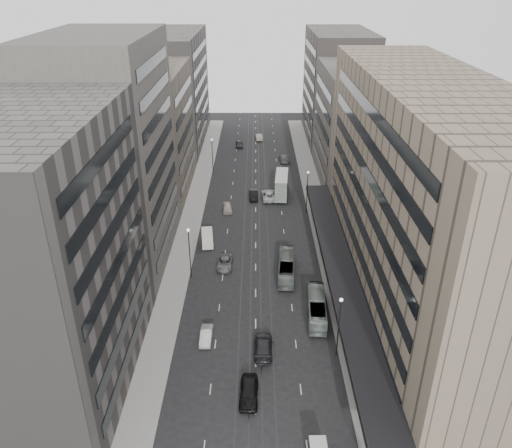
{
  "coord_description": "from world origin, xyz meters",
  "views": [
    {
      "loc": [
        0.03,
        -51.33,
        41.3
      ],
      "look_at": [
        0.06,
        19.79,
        5.13
      ],
      "focal_mm": 35.0,
      "sensor_mm": 36.0,
      "label": 1
    }
  ],
  "objects_px": {
    "bus_near": "(317,307)",
    "double_decker": "(281,185)",
    "sedan_0": "(249,392)",
    "bus_far": "(286,267)",
    "sedan_1": "(206,335)",
    "sedan_2": "(225,263)",
    "panel_van": "(207,238)"
  },
  "relations": [
    {
      "from": "bus_near",
      "to": "sedan_2",
      "type": "relative_size",
      "value": 1.94
    },
    {
      "from": "double_decker",
      "to": "bus_far",
      "type": "bearing_deg",
      "value": -86.56
    },
    {
      "from": "sedan_1",
      "to": "panel_van",
      "type": "bearing_deg",
      "value": 95.48
    },
    {
      "from": "sedan_0",
      "to": "sedan_2",
      "type": "relative_size",
      "value": 1.01
    },
    {
      "from": "bus_far",
      "to": "panel_van",
      "type": "bearing_deg",
      "value": -31.42
    },
    {
      "from": "sedan_0",
      "to": "sedan_2",
      "type": "bearing_deg",
      "value": 100.19
    },
    {
      "from": "bus_near",
      "to": "panel_van",
      "type": "bearing_deg",
      "value": -45.9
    },
    {
      "from": "double_decker",
      "to": "sedan_0",
      "type": "height_order",
      "value": "double_decker"
    },
    {
      "from": "bus_far",
      "to": "sedan_1",
      "type": "relative_size",
      "value": 2.43
    },
    {
      "from": "bus_near",
      "to": "bus_far",
      "type": "bearing_deg",
      "value": -67.21
    },
    {
      "from": "bus_near",
      "to": "double_decker",
      "type": "distance_m",
      "value": 39.8
    },
    {
      "from": "sedan_1",
      "to": "sedan_2",
      "type": "bearing_deg",
      "value": 86.42
    },
    {
      "from": "panel_van",
      "to": "sedan_1",
      "type": "bearing_deg",
      "value": -92.22
    },
    {
      "from": "double_decker",
      "to": "sedan_0",
      "type": "distance_m",
      "value": 54.44
    },
    {
      "from": "sedan_1",
      "to": "sedan_2",
      "type": "relative_size",
      "value": 0.81
    },
    {
      "from": "sedan_0",
      "to": "sedan_2",
      "type": "height_order",
      "value": "sedan_0"
    },
    {
      "from": "bus_far",
      "to": "panel_van",
      "type": "height_order",
      "value": "bus_far"
    },
    {
      "from": "bus_near",
      "to": "sedan_1",
      "type": "relative_size",
      "value": 2.39
    },
    {
      "from": "bus_near",
      "to": "sedan_0",
      "type": "relative_size",
      "value": 1.93
    },
    {
      "from": "bus_far",
      "to": "sedan_0",
      "type": "relative_size",
      "value": 1.96
    },
    {
      "from": "sedan_0",
      "to": "sedan_2",
      "type": "distance_m",
      "value": 27.2
    },
    {
      "from": "bus_far",
      "to": "panel_van",
      "type": "distance_m",
      "value": 15.6
    },
    {
      "from": "bus_far",
      "to": "sedan_2",
      "type": "relative_size",
      "value": 1.97
    },
    {
      "from": "sedan_2",
      "to": "bus_near",
      "type": "bearing_deg",
      "value": -42.93
    },
    {
      "from": "sedan_0",
      "to": "panel_van",
      "type": "bearing_deg",
      "value": 103.93
    },
    {
      "from": "bus_far",
      "to": "sedan_0",
      "type": "bearing_deg",
      "value": 81.56
    },
    {
      "from": "bus_near",
      "to": "sedan_0",
      "type": "bearing_deg",
      "value": 62.35
    },
    {
      "from": "panel_van",
      "to": "sedan_2",
      "type": "xyz_separation_m",
      "value": [
        3.29,
        -6.71,
        -0.72
      ]
    },
    {
      "from": "bus_near",
      "to": "double_decker",
      "type": "height_order",
      "value": "double_decker"
    },
    {
      "from": "panel_van",
      "to": "bus_far",
      "type": "bearing_deg",
      "value": -42.08
    },
    {
      "from": "bus_near",
      "to": "double_decker",
      "type": "xyz_separation_m",
      "value": [
        -2.88,
        39.68,
        1.21
      ]
    },
    {
      "from": "double_decker",
      "to": "sedan_1",
      "type": "distance_m",
      "value": 46.05
    }
  ]
}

